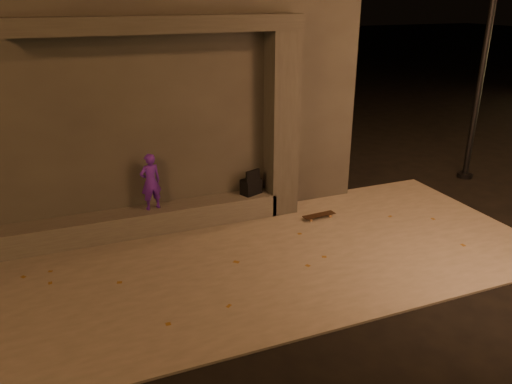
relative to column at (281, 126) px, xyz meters
name	(u,v)px	position (x,y,z in m)	size (l,w,h in m)	color
ground	(280,336)	(-1.70, -3.75, -1.84)	(120.00, 120.00, 0.00)	black
sidewalk	(231,264)	(-1.70, -1.75, -1.82)	(11.00, 4.40, 0.04)	#646158
building	(118,74)	(-2.70, 2.74, 0.77)	(9.00, 5.10, 5.22)	#3A3835
ledge	(123,224)	(-3.20, 0.00, -1.58)	(6.00, 0.55, 0.45)	#4D4A46
column	(281,126)	(0.00, 0.00, 0.00)	(0.55, 0.55, 3.60)	#3A3835
canopy	(163,24)	(-2.20, 0.05, 1.94)	(5.00, 0.70, 0.28)	#3A3835
skateboarder	(151,182)	(-2.63, 0.00, -0.81)	(0.39, 0.26, 1.08)	#531BB3
backpack	(251,185)	(-0.65, 0.00, -1.17)	(0.44, 0.37, 0.54)	black
skateboard	(319,215)	(0.55, -0.69, -1.74)	(0.70, 0.23, 0.08)	black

